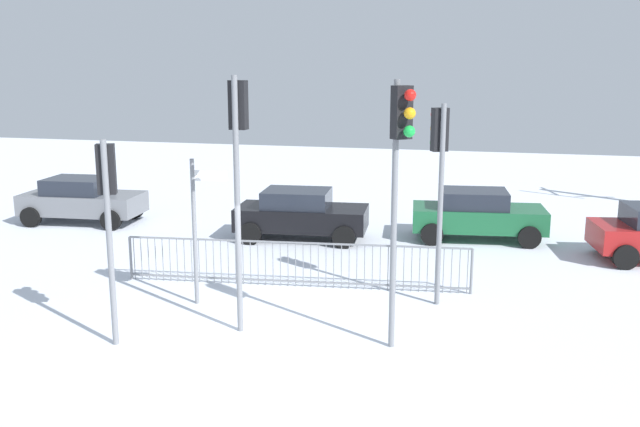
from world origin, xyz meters
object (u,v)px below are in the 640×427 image
traffic_light_mid_right (239,147)px  direction_sign_post (197,224)px  traffic_light_foreground_right (439,158)px  traffic_light_rear_right (108,195)px  car_grey_far (82,199)px  traffic_light_rear_left (400,156)px  car_black_mid (301,214)px  car_green_trailing (477,214)px

traffic_light_mid_right → direction_sign_post: 2.56m
direction_sign_post → traffic_light_foreground_right: bearing=6.8°
direction_sign_post → traffic_light_rear_right: bearing=-114.3°
traffic_light_rear_right → car_grey_far: bearing=102.4°
traffic_light_rear_left → traffic_light_foreground_right: traffic_light_rear_left is taller
traffic_light_rear_left → car_black_mid: traffic_light_rear_left is taller
car_green_trailing → traffic_light_rear_left: bearing=-104.2°
direction_sign_post → car_black_mid: (0.59, 6.02, -1.00)m
car_grey_far → car_green_trailing: same height
traffic_light_rear_left → car_green_trailing: size_ratio=1.22×
traffic_light_rear_right → car_green_trailing: bearing=33.6°
traffic_light_rear_right → car_grey_far: size_ratio=0.97×
traffic_light_mid_right → car_grey_far: bearing=138.8°
traffic_light_mid_right → car_grey_far: size_ratio=1.25×
traffic_light_rear_right → direction_sign_post: 2.63m
traffic_light_rear_left → car_green_trailing: 9.18m
traffic_light_mid_right → car_grey_far: (-8.29, 7.53, -2.81)m
car_grey_far → car_green_trailing: 12.53m
traffic_light_rear_left → traffic_light_foreground_right: size_ratio=1.13×
traffic_light_mid_right → car_grey_far: traffic_light_mid_right is taller
direction_sign_post → car_grey_far: direction_sign_post is taller
car_black_mid → car_grey_far: bearing=172.2°
traffic_light_foreground_right → car_black_mid: 6.81m
traffic_light_rear_left → car_grey_far: size_ratio=1.23×
traffic_light_rear_left → traffic_light_rear_right: traffic_light_rear_left is taller
traffic_light_rear_right → car_green_trailing: 11.62m
traffic_light_foreground_right → direction_sign_post: 5.28m
traffic_light_rear_right → direction_sign_post: bearing=51.0°
traffic_light_mid_right → car_black_mid: traffic_light_mid_right is taller
car_black_mid → car_green_trailing: bearing=8.5°
traffic_light_rear_right → car_grey_far: traffic_light_rear_right is taller
traffic_light_mid_right → car_green_trailing: size_ratio=1.23×
traffic_light_rear_right → car_black_mid: bearing=58.4°
traffic_light_rear_right → traffic_light_mid_right: (2.07, 1.19, 0.79)m
car_grey_far → traffic_light_foreground_right: bearing=-27.8°
traffic_light_foreground_right → car_green_trailing: bearing=54.3°
car_black_mid → car_green_trailing: same height
traffic_light_rear_left → car_green_trailing: (1.16, 8.68, -2.77)m
traffic_light_mid_right → direction_sign_post: bearing=142.1°
traffic_light_foreground_right → car_black_mid: traffic_light_foreground_right is taller
traffic_light_rear_left → traffic_light_rear_right: 5.25m
car_green_trailing → traffic_light_rear_right: bearing=-129.9°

